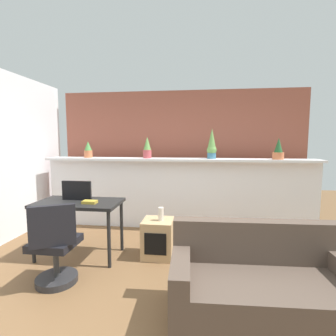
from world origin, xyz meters
TOP-DOWN VIEW (x-y plane):
  - ground_plane at (0.00, 0.00)m, footprint 12.00×12.00m
  - divider_wall at (0.00, 2.00)m, footprint 4.67×0.16m
  - plant_shelf at (0.00, 1.96)m, footprint 4.67×0.39m
  - brick_wall_behind at (0.00, 2.60)m, footprint 4.67×0.10m
  - potted_plant_0 at (-1.61, 1.96)m, footprint 0.14×0.14m
  - potted_plant_1 at (-0.53, 1.94)m, footprint 0.14×0.14m
  - potted_plant_2 at (0.58, 1.98)m, footprint 0.16×0.16m
  - potted_plant_3 at (1.64, 1.93)m, footprint 0.18×0.18m
  - desk at (-1.20, 0.71)m, footprint 1.10×0.60m
  - tv_monitor at (-1.26, 0.79)m, footprint 0.40×0.04m
  - office_chair at (-1.13, 0.02)m, footprint 0.52×0.52m
  - side_cube_shelf at (-0.16, 0.83)m, footprint 0.40×0.41m
  - vase_on_shelf at (-0.12, 0.82)m, footprint 0.07×0.07m
  - book_on_desk at (-1.01, 0.63)m, footprint 0.18×0.11m
  - couch at (0.93, -0.24)m, footprint 1.59×0.83m

SIDE VIEW (x-z plane):
  - ground_plane at x=0.00m, z-range 0.00..0.00m
  - side_cube_shelf at x=-0.16m, z-range 0.00..0.50m
  - couch at x=0.93m, z-range -0.12..0.68m
  - office_chair at x=-1.13m, z-range -0.07..0.84m
  - vase_on_shelf at x=-0.12m, z-range 0.50..0.68m
  - divider_wall at x=0.00m, z-range 0.00..1.20m
  - desk at x=-1.20m, z-range 0.29..1.04m
  - book_on_desk at x=-1.01m, z-range 0.75..0.79m
  - tv_monitor at x=-1.26m, z-range 0.75..1.01m
  - plant_shelf at x=0.00m, z-range 1.20..1.24m
  - brick_wall_behind at x=0.00m, z-range 0.00..2.50m
  - potted_plant_0 at x=-1.61m, z-range 1.24..1.53m
  - potted_plant_3 at x=1.64m, z-range 1.22..1.57m
  - potted_plant_1 at x=-0.53m, z-range 1.23..1.61m
  - potted_plant_2 at x=0.58m, z-range 1.22..1.73m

